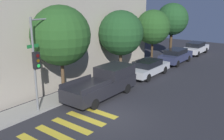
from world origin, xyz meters
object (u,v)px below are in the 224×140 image
at_px(tree_near_corner, 61,36).
at_px(sedan_near_corner, 148,68).
at_px(pickup_truck, 104,83).
at_px(sedan_far_end, 196,48).
at_px(sedan_middle, 176,56).
at_px(tree_far_end, 153,27).
at_px(traffic_light_pole, 42,51).
at_px(tree_midblock, 121,33).
at_px(tree_behind_truck, 172,19).

bearing_deg(tree_near_corner, sedan_near_corner, -12.87).
relative_size(pickup_truck, sedan_near_corner, 1.16).
relative_size(pickup_truck, sedan_far_end, 1.17).
xyz_separation_m(sedan_middle, tree_far_end, (-1.80, 1.78, 2.89)).
xyz_separation_m(sedan_near_corner, tree_far_end, (3.91, 1.78, 2.94)).
bearing_deg(tree_far_end, sedan_middle, -44.59).
distance_m(sedan_middle, sedan_far_end, 5.79).
bearing_deg(sedan_middle, tree_far_end, 135.41).
bearing_deg(tree_far_end, pickup_truck, -169.65).
height_order(pickup_truck, sedan_near_corner, pickup_truck).
bearing_deg(pickup_truck, tree_near_corner, 137.87).
relative_size(pickup_truck, sedan_middle, 1.16).
height_order(traffic_light_pole, pickup_truck, traffic_light_pole).
height_order(pickup_truck, tree_midblock, tree_midblock).
xyz_separation_m(tree_near_corner, tree_midblock, (6.30, -0.00, -0.44)).
xyz_separation_m(sedan_near_corner, tree_near_corner, (-7.77, 1.78, 3.33)).
relative_size(sedan_near_corner, tree_midblock, 0.86).
height_order(traffic_light_pole, tree_midblock, tree_midblock).
height_order(tree_midblock, tree_behind_truck, tree_behind_truck).
xyz_separation_m(tree_near_corner, tree_behind_truck, (16.04, 0.00, 0.13)).
bearing_deg(sedan_far_end, traffic_light_pole, 176.56).
xyz_separation_m(traffic_light_pole, tree_behind_truck, (17.89, 0.50, 0.72)).
bearing_deg(sedan_far_end, tree_midblock, 172.21).
relative_size(tree_far_end, tree_behind_truck, 0.90).
xyz_separation_m(pickup_truck, sedan_middle, (11.52, 0.00, -0.14)).
distance_m(pickup_truck, sedan_far_end, 17.31).
bearing_deg(sedan_far_end, sedan_near_corner, 180.00).
relative_size(sedan_near_corner, sedan_far_end, 1.01).
bearing_deg(sedan_near_corner, tree_behind_truck, 12.11).
bearing_deg(sedan_middle, traffic_light_pole, 175.26).
relative_size(sedan_middle, tree_far_end, 0.87).
bearing_deg(traffic_light_pole, tree_midblock, 3.55).
bearing_deg(traffic_light_pole, tree_near_corner, 15.29).
height_order(sedan_far_end, tree_midblock, tree_midblock).
bearing_deg(sedan_middle, tree_midblock, 166.13).
bearing_deg(traffic_light_pole, tree_behind_truck, 1.62).
height_order(tree_near_corner, tree_far_end, tree_near_corner).
relative_size(traffic_light_pole, tree_behind_truck, 0.89).
xyz_separation_m(tree_near_corner, tree_far_end, (11.68, 0.00, -0.39)).
height_order(sedan_near_corner, tree_far_end, tree_far_end).
bearing_deg(tree_behind_truck, tree_near_corner, 180.00).
height_order(traffic_light_pole, tree_far_end, tree_far_end).
relative_size(sedan_far_end, tree_midblock, 0.85).
distance_m(traffic_light_pole, sedan_middle, 15.61).
relative_size(traffic_light_pole, pickup_truck, 0.97).
relative_size(tree_near_corner, tree_midblock, 1.09).
relative_size(sedan_near_corner, tree_near_corner, 0.80).
bearing_deg(tree_near_corner, sedan_middle, -7.50).
distance_m(sedan_middle, tree_behind_truck, 4.62).
bearing_deg(tree_behind_truck, sedan_far_end, -28.79).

